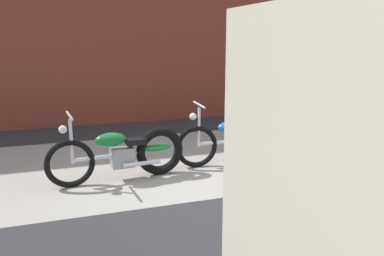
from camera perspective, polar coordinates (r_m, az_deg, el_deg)
name	(u,v)px	position (r m, az deg, el deg)	size (l,w,h in m)	color
ground_plane	(232,197)	(5.22, 5.81, -9.89)	(80.00, 80.00, 0.00)	#2D2D30
sidewalk_slab	(190,158)	(6.75, -0.29, -4.38)	(36.00, 3.50, 0.01)	#9E998E
motorcycle_green	(128,153)	(5.75, -9.34, -3.59)	(2.01, 0.58, 1.03)	black
motorcycle_blue	(244,140)	(6.45, 7.57, -1.68)	(2.01, 0.58, 1.03)	black
traffic_cone	(369,128)	(8.63, 24.31, 0.02)	(0.40, 0.40, 0.55)	orange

